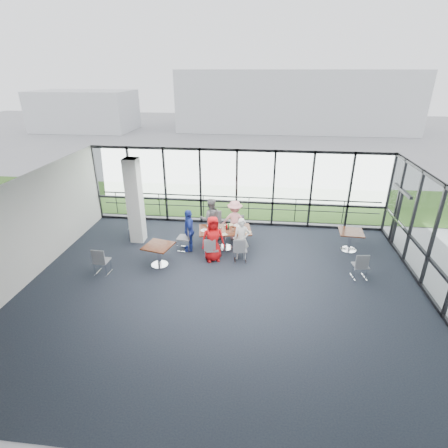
# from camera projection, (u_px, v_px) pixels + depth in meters

# --- Properties ---
(floor) EXTENTS (12.00, 10.00, 0.02)m
(floor) POSITION_uv_depth(u_px,v_px,m) (222.00, 291.00, 10.42)
(floor) COLOR #1C1F2D
(floor) RESTS_ON ground
(ceiling) EXTENTS (12.00, 10.00, 0.04)m
(ceiling) POSITION_uv_depth(u_px,v_px,m) (222.00, 189.00, 9.11)
(ceiling) COLOR white
(ceiling) RESTS_ON ground
(wall_left) EXTENTS (0.10, 10.00, 3.20)m
(wall_left) POSITION_uv_depth(u_px,v_px,m) (22.00, 233.00, 10.39)
(wall_left) COLOR silver
(wall_left) RESTS_ON ground
(wall_front) EXTENTS (12.00, 0.10, 3.20)m
(wall_front) POSITION_uv_depth(u_px,v_px,m) (182.00, 395.00, 5.22)
(wall_front) COLOR silver
(wall_front) RESTS_ON ground
(curtain_wall_back) EXTENTS (12.00, 0.10, 3.20)m
(curtain_wall_back) POSITION_uv_depth(u_px,v_px,m) (237.00, 188.00, 14.30)
(curtain_wall_back) COLOR white
(curtain_wall_back) RESTS_ON ground
(exit_door) EXTENTS (0.12, 1.60, 2.10)m
(exit_door) POSITION_uv_depth(u_px,v_px,m) (397.00, 219.00, 12.76)
(exit_door) COLOR black
(exit_door) RESTS_ON ground
(structural_column) EXTENTS (0.50, 0.50, 3.20)m
(structural_column) POSITION_uv_depth(u_px,v_px,m) (135.00, 201.00, 12.86)
(structural_column) COLOR silver
(structural_column) RESTS_ON ground
(apron) EXTENTS (80.00, 70.00, 0.02)m
(apron) POSITION_uv_depth(u_px,v_px,m) (243.00, 188.00, 19.49)
(apron) COLOR gray
(apron) RESTS_ON ground
(grass_strip) EXTENTS (80.00, 5.00, 0.01)m
(grass_strip) POSITION_uv_depth(u_px,v_px,m) (241.00, 199.00, 17.67)
(grass_strip) COLOR #2E551E
(grass_strip) RESTS_ON ground
(hangar_main) EXTENTS (24.00, 10.00, 6.00)m
(hangar_main) POSITION_uv_depth(u_px,v_px,m) (294.00, 100.00, 37.81)
(hangar_main) COLOR silver
(hangar_main) RESTS_ON ground
(hangar_aux) EXTENTS (10.00, 6.00, 4.00)m
(hangar_aux) POSITION_uv_depth(u_px,v_px,m) (85.00, 111.00, 36.88)
(hangar_aux) COLOR silver
(hangar_aux) RESTS_ON ground
(guard_rail) EXTENTS (12.00, 0.06, 0.06)m
(guard_rail) POSITION_uv_depth(u_px,v_px,m) (237.00, 208.00, 15.29)
(guard_rail) COLOR #2D2D33
(guard_rail) RESTS_ON ground
(main_table) EXTENTS (2.01, 1.32, 0.75)m
(main_table) POSITION_uv_depth(u_px,v_px,m) (225.00, 233.00, 12.67)
(main_table) COLOR #3D1209
(main_table) RESTS_ON ground
(side_table_left) EXTENTS (1.04, 1.04, 0.75)m
(side_table_left) POSITION_uv_depth(u_px,v_px,m) (158.00, 248.00, 11.53)
(side_table_left) COLOR #3D1209
(side_table_left) RESTS_ON ground
(side_table_right) EXTENTS (0.89, 0.89, 0.75)m
(side_table_right) POSITION_uv_depth(u_px,v_px,m) (351.00, 235.00, 12.51)
(side_table_right) COLOR #3D1209
(side_table_right) RESTS_ON ground
(diner_near_left) EXTENTS (0.91, 0.73, 1.61)m
(diner_near_left) POSITION_uv_depth(u_px,v_px,m) (213.00, 239.00, 11.79)
(diner_near_left) COLOR red
(diner_near_left) RESTS_ON ground
(diner_near_right) EXTENTS (0.55, 0.41, 1.49)m
(diner_near_right) POSITION_uv_depth(u_px,v_px,m) (242.00, 239.00, 11.90)
(diner_near_right) COLOR silver
(diner_near_right) RESTS_ON ground
(diner_far_left) EXTENTS (0.89, 0.66, 1.64)m
(diner_far_left) POSITION_uv_depth(u_px,v_px,m) (211.00, 219.00, 13.32)
(diner_far_left) COLOR slate
(diner_far_left) RESTS_ON ground
(diner_far_right) EXTENTS (1.02, 0.53, 1.58)m
(diner_far_right) POSITION_uv_depth(u_px,v_px,m) (235.00, 220.00, 13.28)
(diner_far_right) COLOR pink
(diner_far_right) RESTS_ON ground
(diner_end) EXTENTS (0.73, 1.02, 1.57)m
(diner_end) POSITION_uv_depth(u_px,v_px,m) (189.00, 230.00, 12.48)
(diner_end) COLOR #213597
(diner_end) RESTS_ON ground
(chair_main_nl) EXTENTS (0.50, 0.50, 0.85)m
(chair_main_nl) POSITION_uv_depth(u_px,v_px,m) (212.00, 249.00, 11.93)
(chair_main_nl) COLOR slate
(chair_main_nl) RESTS_ON ground
(chair_main_nr) EXTENTS (0.49, 0.49, 0.88)m
(chair_main_nr) POSITION_uv_depth(u_px,v_px,m) (240.00, 250.00, 11.86)
(chair_main_nr) COLOR slate
(chair_main_nr) RESTS_ON ground
(chair_main_fl) EXTENTS (0.57, 0.57, 0.99)m
(chair_main_fl) POSITION_uv_depth(u_px,v_px,m) (214.00, 225.00, 13.57)
(chair_main_fl) COLOR slate
(chair_main_fl) RESTS_ON ground
(chair_main_fr) EXTENTS (0.52, 0.52, 0.81)m
(chair_main_fr) POSITION_uv_depth(u_px,v_px,m) (237.00, 227.00, 13.63)
(chair_main_fr) COLOR slate
(chair_main_fr) RESTS_ON ground
(chair_main_end) EXTENTS (0.51, 0.51, 0.97)m
(chair_main_end) POSITION_uv_depth(u_px,v_px,m) (184.00, 238.00, 12.60)
(chair_main_end) COLOR slate
(chair_main_end) RESTS_ON ground
(chair_spare_la) EXTENTS (0.47, 0.47, 0.92)m
(chair_spare_la) POSITION_uv_depth(u_px,v_px,m) (102.00, 261.00, 11.14)
(chair_spare_la) COLOR slate
(chair_spare_la) RESTS_ON ground
(chair_spare_lb) EXTENTS (0.50, 0.50, 0.92)m
(chair_spare_lb) POSITION_uv_depth(u_px,v_px,m) (136.00, 226.00, 13.56)
(chair_spare_lb) COLOR slate
(chair_spare_lb) RESTS_ON ground
(chair_spare_r) EXTENTS (0.49, 0.49, 0.88)m
(chair_spare_r) POSITION_uv_depth(u_px,v_px,m) (360.00, 266.00, 10.90)
(chair_spare_r) COLOR slate
(chair_spare_r) RESTS_ON ground
(plate_nl) EXTENTS (0.26, 0.26, 0.01)m
(plate_nl) POSITION_uv_depth(u_px,v_px,m) (211.00, 233.00, 12.29)
(plate_nl) COLOR white
(plate_nl) RESTS_ON main_table
(plate_nr) EXTENTS (0.25, 0.25, 0.01)m
(plate_nr) POSITION_uv_depth(u_px,v_px,m) (240.00, 233.00, 12.36)
(plate_nr) COLOR white
(plate_nr) RESTS_ON main_table
(plate_fl) EXTENTS (0.28, 0.28, 0.01)m
(plate_fl) POSITION_uv_depth(u_px,v_px,m) (211.00, 226.00, 12.91)
(plate_fl) COLOR white
(plate_fl) RESTS_ON main_table
(plate_fr) EXTENTS (0.26, 0.26, 0.01)m
(plate_fr) POSITION_uv_depth(u_px,v_px,m) (237.00, 225.00, 12.94)
(plate_fr) COLOR white
(plate_fr) RESTS_ON main_table
(plate_end) EXTENTS (0.26, 0.26, 0.01)m
(plate_end) POSITION_uv_depth(u_px,v_px,m) (204.00, 230.00, 12.53)
(plate_end) COLOR white
(plate_end) RESTS_ON main_table
(tumbler_a) EXTENTS (0.08, 0.08, 0.15)m
(tumbler_a) POSITION_uv_depth(u_px,v_px,m) (220.00, 230.00, 12.36)
(tumbler_a) COLOR white
(tumbler_a) RESTS_ON main_table
(tumbler_b) EXTENTS (0.08, 0.08, 0.15)m
(tumbler_b) POSITION_uv_depth(u_px,v_px,m) (233.00, 229.00, 12.46)
(tumbler_b) COLOR white
(tumbler_b) RESTS_ON main_table
(tumbler_c) EXTENTS (0.07, 0.07, 0.13)m
(tumbler_c) POSITION_uv_depth(u_px,v_px,m) (225.00, 225.00, 12.82)
(tumbler_c) COLOR white
(tumbler_c) RESTS_ON main_table
(tumbler_d) EXTENTS (0.07, 0.07, 0.14)m
(tumbler_d) POSITION_uv_depth(u_px,v_px,m) (208.00, 230.00, 12.38)
(tumbler_d) COLOR white
(tumbler_d) RESTS_ON main_table
(menu_a) EXTENTS (0.35, 0.33, 0.00)m
(menu_a) POSITION_uv_depth(u_px,v_px,m) (223.00, 234.00, 12.23)
(menu_a) COLOR beige
(menu_a) RESTS_ON main_table
(menu_b) EXTENTS (0.33, 0.26, 0.00)m
(menu_b) POSITION_uv_depth(u_px,v_px,m) (247.00, 232.00, 12.43)
(menu_b) COLOR beige
(menu_b) RESTS_ON main_table
(menu_c) EXTENTS (0.39, 0.35, 0.00)m
(menu_c) POSITION_uv_depth(u_px,v_px,m) (229.00, 225.00, 12.99)
(menu_c) COLOR beige
(menu_c) RESTS_ON main_table
(condiment_caddy) EXTENTS (0.10, 0.07, 0.04)m
(condiment_caddy) POSITION_uv_depth(u_px,v_px,m) (228.00, 229.00, 12.63)
(condiment_caddy) COLOR black
(condiment_caddy) RESTS_ON main_table
(ketchup_bottle) EXTENTS (0.06, 0.06, 0.18)m
(ketchup_bottle) POSITION_uv_depth(u_px,v_px,m) (227.00, 227.00, 12.61)
(ketchup_bottle) COLOR #B10005
(ketchup_bottle) RESTS_ON main_table
(green_bottle) EXTENTS (0.05, 0.05, 0.20)m
(green_bottle) POSITION_uv_depth(u_px,v_px,m) (228.00, 226.00, 12.66)
(green_bottle) COLOR #287B29
(green_bottle) RESTS_ON main_table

